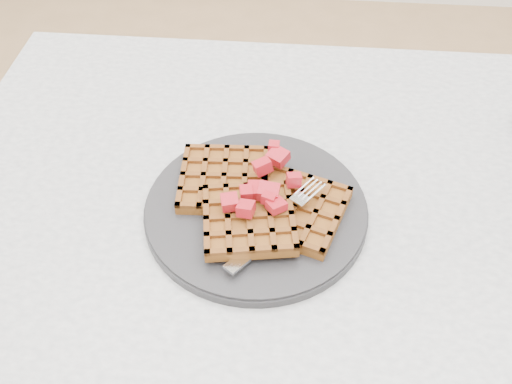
# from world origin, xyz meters

# --- Properties ---
(table) EXTENTS (1.20, 0.80, 0.75)m
(table) POSITION_xyz_m (0.00, 0.00, 0.64)
(table) COLOR silver
(table) RESTS_ON ground
(plate) EXTENTS (0.29, 0.29, 0.02)m
(plate) POSITION_xyz_m (-0.16, -0.01, 0.76)
(plate) COLOR black
(plate) RESTS_ON table
(waffles) EXTENTS (0.23, 0.20, 0.03)m
(waffles) POSITION_xyz_m (-0.15, -0.01, 0.78)
(waffles) COLOR brown
(waffles) RESTS_ON plate
(strawberry_pile) EXTENTS (0.15, 0.15, 0.02)m
(strawberry_pile) POSITION_xyz_m (-0.16, -0.01, 0.80)
(strawberry_pile) COLOR maroon
(strawberry_pile) RESTS_ON waffles
(fork) EXTENTS (0.13, 0.16, 0.02)m
(fork) POSITION_xyz_m (-0.12, -0.04, 0.77)
(fork) COLOR silver
(fork) RESTS_ON plate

